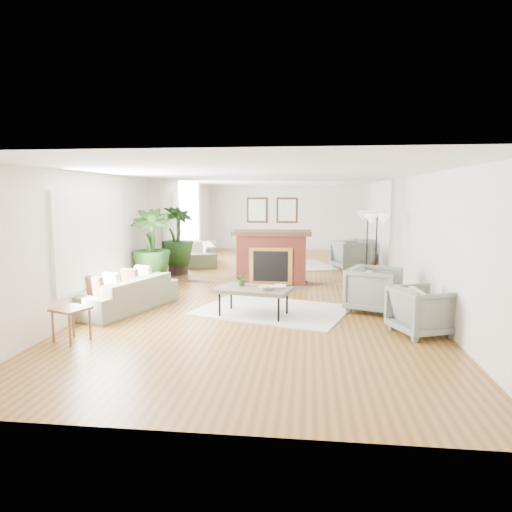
# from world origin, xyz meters

# --- Properties ---
(ground) EXTENTS (7.00, 7.00, 0.00)m
(ground) POSITION_xyz_m (0.00, 0.00, 0.00)
(ground) COLOR brown
(ground) RESTS_ON ground
(wall_left) EXTENTS (0.02, 7.00, 2.50)m
(wall_left) POSITION_xyz_m (-2.99, 0.00, 1.25)
(wall_left) COLOR white
(wall_left) RESTS_ON ground
(wall_right) EXTENTS (0.02, 7.00, 2.50)m
(wall_right) POSITION_xyz_m (2.99, 0.00, 1.25)
(wall_right) COLOR white
(wall_right) RESTS_ON ground
(wall_back) EXTENTS (6.00, 0.02, 2.50)m
(wall_back) POSITION_xyz_m (0.00, 3.49, 1.25)
(wall_back) COLOR white
(wall_back) RESTS_ON ground
(mirror_panel) EXTENTS (5.40, 0.04, 2.40)m
(mirror_panel) POSITION_xyz_m (0.00, 3.47, 1.25)
(mirror_panel) COLOR silver
(mirror_panel) RESTS_ON wall_back
(window_panel) EXTENTS (0.04, 2.40, 1.50)m
(window_panel) POSITION_xyz_m (-2.96, 0.40, 1.35)
(window_panel) COLOR #B2E09E
(window_panel) RESTS_ON wall_left
(fireplace) EXTENTS (1.85, 0.83, 2.05)m
(fireplace) POSITION_xyz_m (0.00, 3.26, 0.66)
(fireplace) COLOR maroon
(fireplace) RESTS_ON ground
(area_rug) EXTENTS (3.02, 2.55, 0.03)m
(area_rug) POSITION_xyz_m (0.22, 0.87, 0.01)
(area_rug) COLOR white
(area_rug) RESTS_ON ground
(coffee_table) EXTENTS (1.40, 1.00, 0.51)m
(coffee_table) POSITION_xyz_m (-0.08, 0.46, 0.47)
(coffee_table) COLOR #665C51
(coffee_table) RESTS_ON ground
(sofa) EXTENTS (1.46, 2.28, 0.62)m
(sofa) POSITION_xyz_m (-2.45, 0.63, 0.31)
(sofa) COLOR gray
(sofa) RESTS_ON ground
(armchair_back) EXTENTS (1.15, 1.14, 0.81)m
(armchair_back) POSITION_xyz_m (2.05, 1.05, 0.41)
(armchair_back) COLOR gray
(armchair_back) RESTS_ON ground
(armchair_front) EXTENTS (1.05, 1.04, 0.74)m
(armchair_front) POSITION_xyz_m (2.58, -0.27, 0.37)
(armchair_front) COLOR gray
(armchair_front) RESTS_ON ground
(side_table) EXTENTS (0.57, 0.57, 0.50)m
(side_table) POSITION_xyz_m (-2.53, -1.20, 0.42)
(side_table) COLOR #96623C
(side_table) RESTS_ON ground
(potted_ficus) EXTENTS (1.03, 1.03, 1.81)m
(potted_ficus) POSITION_xyz_m (-2.60, 2.41, 0.97)
(potted_ficus) COLOR black
(potted_ficus) RESTS_ON ground
(floor_lamp) EXTENTS (0.56, 0.31, 1.71)m
(floor_lamp) POSITION_xyz_m (2.30, 2.68, 1.46)
(floor_lamp) COLOR black
(floor_lamp) RESTS_ON ground
(tabletop_plant) EXTENTS (0.25, 0.22, 0.27)m
(tabletop_plant) POSITION_xyz_m (-0.31, 0.62, 0.64)
(tabletop_plant) COLOR #2F5A21
(tabletop_plant) RESTS_ON coffee_table
(fruit_bowl) EXTENTS (0.33, 0.33, 0.06)m
(fruit_bowl) POSITION_xyz_m (0.15, 0.33, 0.54)
(fruit_bowl) COLOR #96623C
(fruit_bowl) RESTS_ON coffee_table
(book) EXTENTS (0.22, 0.29, 0.02)m
(book) POSITION_xyz_m (0.27, 0.60, 0.52)
(book) COLOR #96623C
(book) RESTS_ON coffee_table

